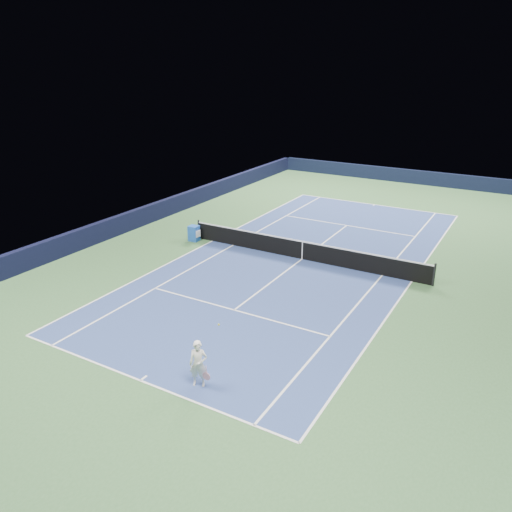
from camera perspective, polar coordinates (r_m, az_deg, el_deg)
The scene contains 18 objects.
ground at distance 25.27m, azimuth 5.29°, elevation -0.36°, with size 40.00×40.00×0.00m, color #345C32.
wall_far at distance 43.25m, azimuth 16.65°, elevation 8.77°, with size 22.00×0.35×1.10m, color black.
wall_left at distance 30.91m, azimuth -13.21°, elevation 4.31°, with size 0.35×40.00×1.10m, color black.
court_surface at distance 25.27m, azimuth 5.29°, elevation -0.36°, with size 10.97×23.77×0.01m, color navy.
baseline_far at distance 35.89m, azimuth 13.39°, elevation 5.74°, with size 10.97×0.08×0.00m, color white.
baseline_near at distance 16.45m, azimuth -13.08°, elevation -13.69°, with size 10.97×0.08×0.00m, color white.
sideline_doubles_right at distance 23.71m, azimuth 17.39°, elevation -2.78°, with size 0.08×23.77×0.00m, color white.
sideline_doubles_left at distance 27.83m, azimuth -4.99°, elevation 1.74°, with size 0.08×23.77×0.00m, color white.
sideline_singles_right at distance 23.99m, azimuth 14.22°, elevation -2.15°, with size 0.08×23.77×0.00m, color white.
sideline_singles_left at distance 27.11m, azimuth -2.61°, elevation 1.26°, with size 0.08×23.77×0.00m, color white.
service_line_far at distance 30.87m, azimuth 10.34°, elevation 3.46°, with size 8.23×0.08×0.00m, color white.
service_line_near at distance 20.13m, azimuth -2.50°, elevation -6.18°, with size 8.23×0.08×0.00m, color white.
center_service_line at distance 25.26m, azimuth 5.29°, elevation -0.34°, with size 0.08×12.80×0.00m, color white.
center_mark_far at distance 35.75m, azimuth 13.32°, elevation 5.69°, with size 0.08×0.30×0.00m, color white.
center_mark_near at distance 16.54m, azimuth -12.73°, elevation -13.45°, with size 0.08×0.30×0.00m, color white.
tennis_net at distance 25.09m, azimuth 5.32°, elevation 0.71°, with size 12.90×0.10×1.07m.
sponsor_cube at distance 27.85m, azimuth -7.10°, elevation 2.59°, with size 0.59×0.51×0.86m.
tennis_player at distance 15.54m, azimuth -6.59°, elevation -12.14°, with size 0.78×1.32×1.68m.
Camera 1 is at (9.68, -21.41, 9.30)m, focal length 35.00 mm.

